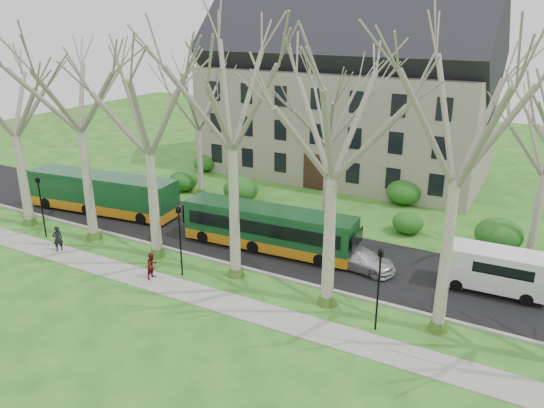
{
  "coord_description": "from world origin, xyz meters",
  "views": [
    {
      "loc": [
        12.47,
        -23.29,
        14.73
      ],
      "look_at": [
        -2.07,
        3.0,
        3.96
      ],
      "focal_mm": 35.0,
      "sensor_mm": 36.0,
      "label": 1
    }
  ],
  "objects_px": {
    "bus_follow": "(269,228)",
    "sedan": "(360,259)",
    "bus_lead": "(103,193)",
    "pedestrian_b": "(152,266)",
    "pedestrian_a": "(58,239)",
    "van_a": "(494,271)"
  },
  "relations": [
    {
      "from": "van_a",
      "to": "pedestrian_a",
      "type": "bearing_deg",
      "value": -164.9
    },
    {
      "from": "bus_lead",
      "to": "pedestrian_a",
      "type": "relative_size",
      "value": 7.21
    },
    {
      "from": "sedan",
      "to": "pedestrian_b",
      "type": "height_order",
      "value": "pedestrian_b"
    },
    {
      "from": "bus_lead",
      "to": "sedan",
      "type": "distance_m",
      "value": 21.11
    },
    {
      "from": "pedestrian_b",
      "to": "van_a",
      "type": "bearing_deg",
      "value": -66.5
    },
    {
      "from": "bus_lead",
      "to": "pedestrian_a",
      "type": "bearing_deg",
      "value": -74.24
    },
    {
      "from": "bus_follow",
      "to": "pedestrian_a",
      "type": "bearing_deg",
      "value": -152.78
    },
    {
      "from": "van_a",
      "to": "pedestrian_b",
      "type": "height_order",
      "value": "van_a"
    },
    {
      "from": "bus_lead",
      "to": "sedan",
      "type": "xyz_separation_m",
      "value": [
        21.09,
        0.27,
        -0.9
      ]
    },
    {
      "from": "sedan",
      "to": "bus_lead",
      "type": "bearing_deg",
      "value": 97.72
    },
    {
      "from": "van_a",
      "to": "pedestrian_a",
      "type": "xyz_separation_m",
      "value": [
        -25.7,
        -8.1,
        -0.37
      ]
    },
    {
      "from": "pedestrian_b",
      "to": "bus_lead",
      "type": "bearing_deg",
      "value": 57.0
    },
    {
      "from": "van_a",
      "to": "pedestrian_a",
      "type": "distance_m",
      "value": 26.95
    },
    {
      "from": "bus_lead",
      "to": "pedestrian_b",
      "type": "relative_size",
      "value": 7.85
    },
    {
      "from": "bus_follow",
      "to": "sedan",
      "type": "xyz_separation_m",
      "value": [
        6.31,
        0.08,
        -0.8
      ]
    },
    {
      "from": "bus_follow",
      "to": "van_a",
      "type": "bearing_deg",
      "value": 1.12
    },
    {
      "from": "bus_lead",
      "to": "pedestrian_b",
      "type": "xyz_separation_m",
      "value": [
        10.86,
        -6.8,
        -0.76
      ]
    },
    {
      "from": "bus_lead",
      "to": "sedan",
      "type": "relative_size",
      "value": 2.76
    },
    {
      "from": "bus_lead",
      "to": "sedan",
      "type": "bearing_deg",
      "value": -6.37
    },
    {
      "from": "van_a",
      "to": "pedestrian_b",
      "type": "distance_m",
      "value": 19.47
    },
    {
      "from": "bus_lead",
      "to": "pedestrian_a",
      "type": "xyz_separation_m",
      "value": [
        2.88,
        -6.84,
        -0.69
      ]
    },
    {
      "from": "sedan",
      "to": "van_a",
      "type": "xyz_separation_m",
      "value": [
        7.49,
        1.0,
        0.57
      ]
    }
  ]
}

